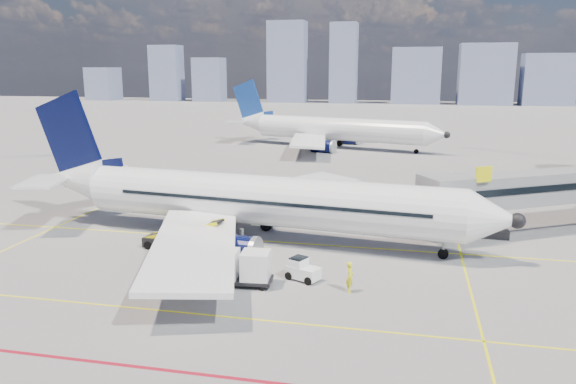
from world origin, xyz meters
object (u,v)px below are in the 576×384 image
second_aircraft (330,129)px  belt_loader (175,240)px  main_aircraft (246,200)px  baggage_tug (302,269)px  cargo_dolly (240,267)px  ramp_worker (350,277)px

second_aircraft → belt_loader: bearing=-77.9°
second_aircraft → belt_loader: (-3.73, -58.21, -2.53)m
main_aircraft → baggage_tug: (6.13, -8.05, -2.51)m
main_aircraft → cargo_dolly: bearing=-69.1°
main_aircraft → second_aircraft: main_aircraft is taller
main_aircraft → cargo_dolly: main_aircraft is taller
second_aircraft → baggage_tug: (6.94, -62.37, -2.51)m
baggage_tug → main_aircraft: bearing=151.6°
main_aircraft → belt_loader: size_ratio=6.13×
baggage_tug → cargo_dolly: 4.10m
main_aircraft → second_aircraft: (-0.81, 54.32, 0.00)m
second_aircraft → ramp_worker: second_aircraft is taller
baggage_tug → ramp_worker: size_ratio=1.24×
second_aircraft → cargo_dolly: size_ratio=9.35×
cargo_dolly → ramp_worker: 6.99m
cargo_dolly → belt_loader: (-6.99, 5.89, -0.54)m
baggage_tug → belt_loader: bearing=-177.0°
second_aircraft → belt_loader: second_aircraft is taller
belt_loader → second_aircraft: bearing=94.3°
baggage_tug → ramp_worker: bearing=1.3°
second_aircraft → ramp_worker: bearing=-65.1°
second_aircraft → belt_loader: 58.38m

